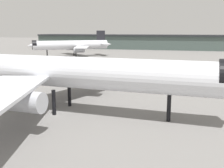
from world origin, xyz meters
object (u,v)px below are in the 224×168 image
Objects in this scene: airliner_near_gate at (72,73)px; baggage_cart_trailing at (98,75)px; service_truck_front at (135,74)px; airliner_far_taxiway at (71,45)px.

baggage_cart_trailing is (-5.11, 36.88, -6.52)m from airliner_near_gate.
service_truck_front is (7.06, 37.06, -5.91)m from airliner_near_gate.
airliner_far_taxiway is 17.36× the size of baggage_cart_trailing.
service_truck_front is 2.23× the size of baggage_cart_trailing.
airliner_far_taxiway is at bearing 116.92° from airliner_near_gate.
airliner_near_gate is at bearing -179.91° from baggage_cart_trailing.
service_truck_front is at bearing -96.96° from baggage_cart_trailing.
baggage_cart_trailing is at bearing -37.13° from service_truck_front.
airliner_near_gate is 10.90× the size of service_truck_front.
airliner_far_taxiway reaches higher than service_truck_front.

